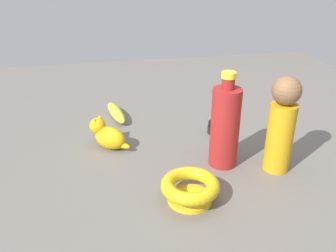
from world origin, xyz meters
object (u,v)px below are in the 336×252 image
(nail_polish_jar, at_px, (215,127))
(person_figure_adult, at_px, (282,124))
(cat_figurine, at_px, (107,135))
(bowl, at_px, (189,188))
(bottle_tall, at_px, (225,126))
(banana, at_px, (116,113))

(nail_polish_jar, bearing_deg, person_figure_adult, 21.17)
(cat_figurine, xyz_separation_m, nail_polish_jar, (-0.03, 0.34, -0.02))
(bowl, bearing_deg, nail_polish_jar, 151.98)
(cat_figurine, relative_size, person_figure_adult, 0.45)
(bottle_tall, bearing_deg, nail_polish_jar, 168.08)
(bowl, bearing_deg, cat_figurine, -150.42)
(cat_figurine, distance_m, banana, 0.21)
(banana, bearing_deg, bowl, 2.47)
(cat_figurine, height_order, nail_polish_jar, cat_figurine)
(bowl, xyz_separation_m, banana, (-0.50, -0.13, -0.02))
(nail_polish_jar, bearing_deg, cat_figurine, -85.20)
(cat_figurine, bearing_deg, banana, 169.32)
(person_figure_adult, distance_m, bottle_tall, 0.14)
(cat_figurine, height_order, person_figure_adult, person_figure_adult)
(nail_polish_jar, height_order, bowl, bowl)
(person_figure_adult, height_order, bowl, person_figure_adult)
(bottle_tall, xyz_separation_m, banana, (-0.36, -0.26, -0.09))
(cat_figurine, height_order, bowl, cat_figurine)
(person_figure_adult, xyz_separation_m, bottle_tall, (-0.05, -0.13, -0.02))
(cat_figurine, height_order, bottle_tall, bottle_tall)
(bowl, distance_m, banana, 0.52)
(cat_figurine, bearing_deg, bottle_tall, 62.80)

